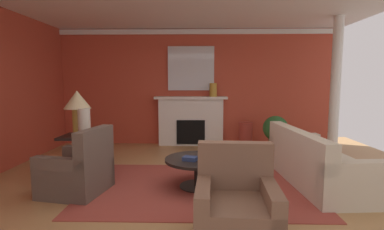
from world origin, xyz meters
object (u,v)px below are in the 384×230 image
at_px(fireplace, 191,122).
at_px(potted_plant, 275,131).
at_px(mantel_mirror, 191,68).
at_px(table_lamp, 77,104).
at_px(vase_tall_corner, 246,135).
at_px(sofa, 315,165).
at_px(side_table, 80,153).
at_px(armchair_facing_fireplace, 236,211).
at_px(coffee_table, 198,166).
at_px(vase_on_side_table, 84,122).
at_px(armchair_near_window, 78,172).
at_px(vase_mantel_right, 213,90).

xyz_separation_m(fireplace, potted_plant, (1.93, -0.72, -0.09)).
height_order(mantel_mirror, table_lamp, mantel_mirror).
height_order(table_lamp, vase_tall_corner, table_lamp).
bearing_deg(sofa, side_table, 175.77).
bearing_deg(table_lamp, armchair_facing_fireplace, -39.40).
bearing_deg(potted_plant, coffee_table, -127.69).
distance_m(side_table, vase_on_side_table, 0.57).
distance_m(sofa, armchair_near_window, 3.59).
xyz_separation_m(armchair_facing_fireplace, side_table, (-2.39, 1.97, 0.09)).
height_order(sofa, potted_plant, sofa).
relative_size(armchair_facing_fireplace, coffee_table, 0.95).
xyz_separation_m(sofa, coffee_table, (-1.84, -0.22, 0.04)).
relative_size(vase_on_side_table, potted_plant, 0.56).
bearing_deg(potted_plant, mantel_mirror, 156.36).
distance_m(fireplace, vase_tall_corner, 1.39).
height_order(armchair_facing_fireplace, coffee_table, armchair_facing_fireplace).
height_order(vase_on_side_table, potted_plant, vase_on_side_table).
bearing_deg(table_lamp, side_table, 153.43).
relative_size(mantel_mirror, vase_tall_corner, 1.83).
distance_m(table_lamp, vase_tall_corner, 3.93).
distance_m(coffee_table, vase_tall_corner, 2.91).
height_order(table_lamp, potted_plant, table_lamp).
height_order(table_lamp, vase_mantel_right, vase_mantel_right).
relative_size(fireplace, armchair_near_window, 1.89).
bearing_deg(vase_on_side_table, vase_mantel_right, 48.88).
relative_size(coffee_table, potted_plant, 1.20).
bearing_deg(vase_tall_corner, table_lamp, -145.38).
height_order(mantel_mirror, sofa, mantel_mirror).
bearing_deg(side_table, armchair_facing_fireplace, -39.40).
bearing_deg(fireplace, vase_on_side_table, -122.79).
distance_m(armchair_near_window, coffee_table, 1.74).
relative_size(armchair_near_window, table_lamp, 1.27).
bearing_deg(vase_mantel_right, armchair_facing_fireplace, -89.67).
bearing_deg(table_lamp, armchair_near_window, -69.15).
height_order(side_table, vase_mantel_right, vase_mantel_right).
distance_m(vase_mantel_right, vase_on_side_table, 3.40).
bearing_deg(armchair_near_window, vase_mantel_right, 56.84).
bearing_deg(fireplace, mantel_mirror, 90.00).
bearing_deg(armchair_near_window, armchair_facing_fireplace, -29.81).
height_order(coffee_table, vase_mantel_right, vase_mantel_right).
bearing_deg(vase_on_side_table, side_table, 141.34).
xyz_separation_m(sofa, potted_plant, (-0.10, 2.03, 0.19)).
bearing_deg(vase_mantel_right, mantel_mirror, 162.82).
height_order(fireplace, vase_on_side_table, fireplace).
xyz_separation_m(sofa, vase_mantel_right, (-1.48, 2.71, 1.10)).
relative_size(fireplace, armchair_facing_fireplace, 1.89).
bearing_deg(armchair_near_window, side_table, 110.85).
bearing_deg(armchair_facing_fireplace, potted_plant, 70.01).
relative_size(fireplace, mantel_mirror, 1.56).
relative_size(coffee_table, side_table, 1.43).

